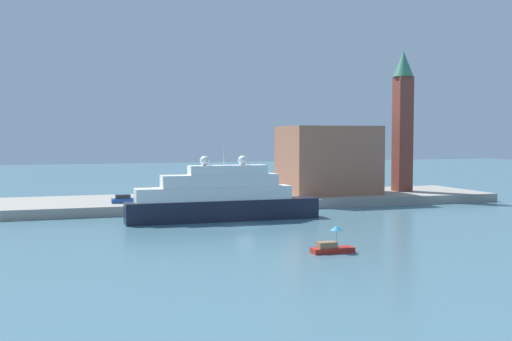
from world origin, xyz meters
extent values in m
plane|color=slate|center=(0.00, 0.00, 0.00)|extent=(400.00, 400.00, 0.00)
cube|color=gray|center=(0.00, 26.21, 0.79)|extent=(110.00, 20.42, 1.57)
cube|color=black|center=(-1.22, 6.81, 1.54)|extent=(28.95, 3.67, 3.08)
cube|color=white|center=(-2.67, 6.81, 4.07)|extent=(23.16, 3.38, 1.98)
cube|color=white|center=(-1.80, 6.81, 5.97)|extent=(17.37, 3.08, 1.82)
cube|color=white|center=(-0.64, 6.81, 7.55)|extent=(11.58, 2.79, 1.35)
cylinder|color=silver|center=(-1.22, 6.81, 9.53)|extent=(0.16, 0.16, 2.62)
sphere|color=white|center=(1.67, 6.81, 8.93)|extent=(1.41, 1.41, 1.41)
sphere|color=white|center=(-4.12, 6.81, 8.93)|extent=(1.41, 1.41, 1.41)
cube|color=#B22319|center=(3.47, -21.10, 0.28)|extent=(4.66, 1.60, 0.56)
cube|color=#8C6647|center=(2.77, -21.10, 0.89)|extent=(2.05, 1.28, 0.66)
cylinder|color=#B2B2B2|center=(3.93, -21.10, 1.49)|extent=(0.06, 0.06, 1.85)
cone|color=teal|center=(3.93, -21.10, 2.66)|extent=(1.44, 1.44, 0.51)
cube|color=#9E664C|center=(24.55, 26.54, 7.98)|extent=(17.03, 13.12, 12.81)
cube|color=brown|center=(40.43, 26.19, 12.86)|extent=(3.06, 3.06, 22.58)
cone|color=#387A5B|center=(40.43, 26.19, 26.63)|extent=(3.98, 3.98, 4.96)
cube|color=#1E4C99|center=(-14.34, 21.23, 1.94)|extent=(4.05, 1.63, 0.73)
cube|color=#262D33|center=(-14.54, 21.23, 2.62)|extent=(2.43, 1.47, 0.63)
cylinder|color=#4C4C4C|center=(-10.56, 23.58, 2.30)|extent=(0.36, 0.36, 1.46)
sphere|color=tan|center=(-10.56, 23.58, 3.15)|extent=(0.24, 0.24, 0.24)
cylinder|color=black|center=(5.51, 16.81, 1.92)|extent=(0.52, 0.52, 0.69)
camera|label=1|loc=(-24.63, -81.51, 12.66)|focal=43.47mm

